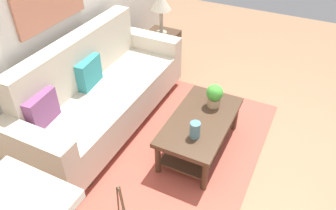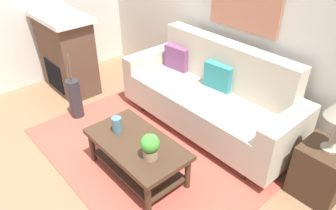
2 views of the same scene
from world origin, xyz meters
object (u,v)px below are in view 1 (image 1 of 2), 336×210
potted_plant_tabletop (214,95)px  side_table (162,51)px  coffee_table (200,127)px  throw_pillow_plum (42,109)px  throw_pillow_teal (89,72)px  tabletop_vase (195,130)px  table_lamp (161,3)px  couch (101,94)px

potted_plant_tabletop → side_table: (1.11, 1.20, -0.29)m
coffee_table → throw_pillow_plum: bearing=121.8°
throw_pillow_plum → throw_pillow_teal: same height
tabletop_vase → potted_plant_tabletop: bearing=0.4°
table_lamp → coffee_table: bearing=-139.9°
coffee_table → table_lamp: 1.93m
couch → throw_pillow_plum: couch is taller
potted_plant_tabletop → throw_pillow_teal: bearing=104.8°
throw_pillow_plum → tabletop_vase: size_ratio=2.11×
throw_pillow_teal → potted_plant_tabletop: (0.36, -1.35, -0.11)m
throw_pillow_teal → coffee_table: throw_pillow_teal is taller
couch → side_table: bearing=-1.2°
tabletop_vase → side_table: 2.05m
couch → tabletop_vase: bearing=-98.6°
throw_pillow_teal → side_table: (1.46, -0.16, -0.40)m
throw_pillow_plum → table_lamp: bearing=-4.0°
coffee_table → table_lamp: bearing=40.1°
table_lamp → couch: bearing=178.8°
throw_pillow_teal → table_lamp: (1.46, -0.16, 0.31)m
potted_plant_tabletop → couch: bearing=106.2°
throw_pillow_teal → table_lamp: 1.50m
couch → throw_pillow_plum: 0.78m
coffee_table → table_lamp: table_lamp is taller
throw_pillow_plum → potted_plant_tabletop: 1.74m
throw_pillow_teal → potted_plant_tabletop: size_ratio=1.37×
coffee_table → potted_plant_tabletop: (0.28, -0.04, 0.26)m
tabletop_vase → table_lamp: table_lamp is taller
couch → tabletop_vase: 1.25m
throw_pillow_teal → side_table: bearing=-6.1°
throw_pillow_plum → side_table: bearing=-4.0°
couch → side_table: size_ratio=4.15×
coffee_table → potted_plant_tabletop: 0.38m
throw_pillow_teal → couch: bearing=-90.0°
couch → table_lamp: table_lamp is taller
table_lamp → throw_pillow_teal: bearing=173.9°
throw_pillow_plum → side_table: throw_pillow_plum is taller
tabletop_vase → side_table: bearing=36.1°
throw_pillow_plum → coffee_table: size_ratio=0.33×
couch → side_table: 1.47m
throw_pillow_teal → potted_plant_tabletop: throw_pillow_teal is taller
tabletop_vase → side_table: (1.65, 1.20, -0.24)m
throw_pillow_teal → tabletop_vase: size_ratio=2.11×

